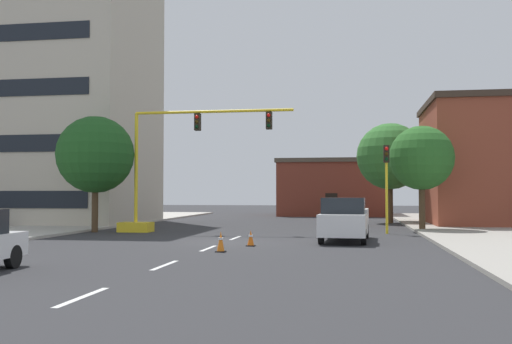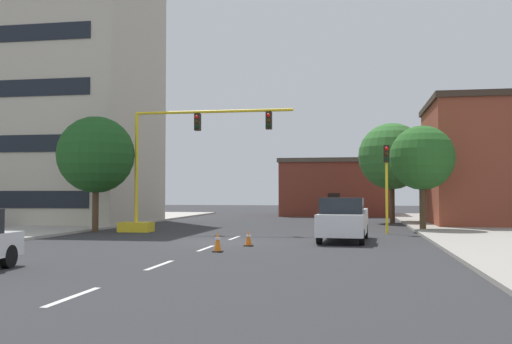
% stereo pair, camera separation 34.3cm
% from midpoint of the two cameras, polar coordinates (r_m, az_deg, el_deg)
% --- Properties ---
extents(ground_plane, '(160.00, 160.00, 0.00)m').
position_cam_midpoint_polar(ground_plane, '(26.33, -2.87, -6.86)').
color(ground_plane, '#2D2D30').
extents(sidewalk_left, '(6.00, 56.00, 0.14)m').
position_cam_midpoint_polar(sidewalk_left, '(38.13, -18.28, -5.17)').
color(sidewalk_left, '#B2ADA3').
rests_on(sidewalk_left, ground_plane).
extents(sidewalk_right, '(6.00, 56.00, 0.14)m').
position_cam_midpoint_polar(sidewalk_right, '(34.26, 20.64, -5.50)').
color(sidewalk_right, '#9E998E').
rests_on(sidewalk_right, ground_plane).
extents(lane_stripe_seg_0, '(0.16, 2.40, 0.01)m').
position_cam_midpoint_polar(lane_stripe_seg_0, '(13.13, -16.71, -11.58)').
color(lane_stripe_seg_0, silver).
rests_on(lane_stripe_seg_0, ground_plane).
extents(lane_stripe_seg_1, '(0.16, 2.40, 0.01)m').
position_cam_midpoint_polar(lane_stripe_seg_1, '(18.17, -8.85, -8.97)').
color(lane_stripe_seg_1, silver).
rests_on(lane_stripe_seg_1, ground_plane).
extents(lane_stripe_seg_2, '(0.16, 2.40, 0.01)m').
position_cam_midpoint_polar(lane_stripe_seg_2, '(23.42, -4.50, -7.44)').
color(lane_stripe_seg_2, silver).
rests_on(lane_stripe_seg_2, ground_plane).
extents(lane_stripe_seg_3, '(0.16, 2.40, 0.01)m').
position_cam_midpoint_polar(lane_stripe_seg_3, '(28.76, -1.77, -6.45)').
color(lane_stripe_seg_3, silver).
rests_on(lane_stripe_seg_3, ground_plane).
extents(building_tall_left, '(15.81, 11.02, 21.81)m').
position_cam_midpoint_polar(building_tall_left, '(46.43, -19.90, 8.87)').
color(building_tall_left, beige).
rests_on(building_tall_left, ground_plane).
extents(building_brick_center, '(10.57, 10.12, 5.49)m').
position_cam_midpoint_polar(building_brick_center, '(59.07, 7.96, -1.52)').
color(building_brick_center, brown).
rests_on(building_brick_center, ground_plane).
extents(traffic_signal_gantry, '(9.88, 1.20, 6.83)m').
position_cam_midpoint_polar(traffic_signal_gantry, '(33.36, -9.24, -1.89)').
color(traffic_signal_gantry, yellow).
rests_on(traffic_signal_gantry, ground_plane).
extents(traffic_light_pole_right, '(0.32, 0.47, 4.80)m').
position_cam_midpoint_polar(traffic_light_pole_right, '(32.38, 12.93, 0.33)').
color(traffic_light_pole_right, yellow).
rests_on(traffic_light_pole_right, ground_plane).
extents(tree_left_near, '(4.35, 4.35, 6.55)m').
position_cam_midpoint_polar(tree_left_near, '(34.24, -15.09, 1.63)').
color(tree_left_near, '#4C3823').
rests_on(tree_left_near, ground_plane).
extents(tree_right_mid, '(3.72, 3.72, 6.10)m').
position_cam_midpoint_polar(tree_right_mid, '(35.00, 16.19, 1.32)').
color(tree_right_mid, '#4C3823').
rests_on(tree_right_mid, ground_plane).
extents(tree_right_far, '(4.89, 4.89, 7.36)m').
position_cam_midpoint_polar(tree_right_far, '(44.02, 13.35, 1.50)').
color(tree_right_far, '#4C3823').
rests_on(tree_right_far, ground_plane).
extents(pickup_truck_white, '(2.29, 5.50, 1.99)m').
position_cam_midpoint_polar(pickup_truck_white, '(26.94, 8.91, -4.65)').
color(pickup_truck_white, white).
rests_on(pickup_truck_white, ground_plane).
extents(traffic_cone_roadside_a, '(0.36, 0.36, 0.78)m').
position_cam_midpoint_polar(traffic_cone_roadside_a, '(21.92, -3.32, -6.81)').
color(traffic_cone_roadside_a, black).
rests_on(traffic_cone_roadside_a, ground_plane).
extents(traffic_cone_roadside_b, '(0.36, 0.36, 0.66)m').
position_cam_midpoint_polar(traffic_cone_roadside_b, '(24.31, -0.33, -6.49)').
color(traffic_cone_roadside_b, black).
rests_on(traffic_cone_roadside_b, ground_plane).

